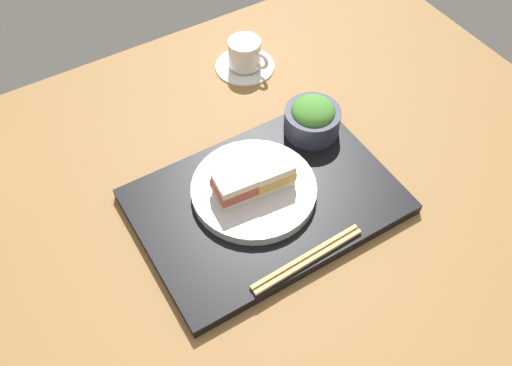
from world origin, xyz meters
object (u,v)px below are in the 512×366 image
(sandwich_plate, at_px, (255,191))
(salad_bowl, at_px, (312,118))
(sandwich_near, at_px, (239,185))
(chopsticks_pair, at_px, (307,259))
(coffee_cup, at_px, (245,57))
(sandwich_far, at_px, (271,173))

(sandwich_plate, relative_size, salad_bowl, 2.07)
(sandwich_near, bearing_deg, salad_bowl, 19.91)
(chopsticks_pair, distance_m, coffee_cup, 0.50)
(chopsticks_pair, bearing_deg, sandwich_near, 101.84)
(sandwich_near, distance_m, sandwich_far, 0.06)
(sandwich_plate, relative_size, chopsticks_pair, 1.04)
(sandwich_plate, distance_m, chopsticks_pair, 0.15)
(sandwich_far, bearing_deg, salad_bowl, 28.98)
(salad_bowl, bearing_deg, sandwich_plate, -156.19)
(coffee_cup, bearing_deg, salad_bowl, -89.72)
(coffee_cup, bearing_deg, sandwich_near, -122.06)
(sandwich_near, distance_m, chopsticks_pair, 0.16)
(salad_bowl, relative_size, coffee_cup, 0.82)
(sandwich_plate, distance_m, sandwich_near, 0.04)
(chopsticks_pair, relative_size, coffee_cup, 1.63)
(sandwich_plate, bearing_deg, coffee_cup, 62.15)
(sandwich_far, bearing_deg, sandwich_plate, 174.62)
(coffee_cup, bearing_deg, sandwich_plate, -117.85)
(coffee_cup, bearing_deg, chopsticks_pair, -109.23)
(sandwich_far, xyz_separation_m, salad_bowl, (0.14, 0.08, -0.01))
(sandwich_far, bearing_deg, coffee_cup, 66.62)
(sandwich_near, xyz_separation_m, coffee_cup, (0.20, 0.31, -0.03))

